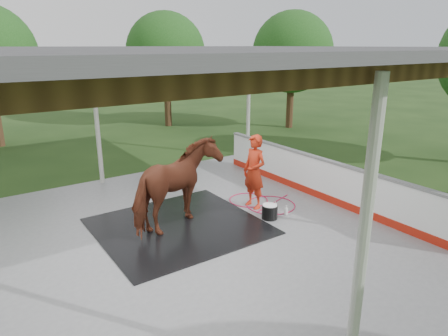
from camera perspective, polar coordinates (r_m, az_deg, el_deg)
ground at (r=8.94m, az=-7.32°, el=-10.56°), size 100.00×100.00×0.00m
concrete_slab at (r=8.93m, az=-7.33°, el=-10.42°), size 12.00×10.00×0.05m
pavilion_structure at (r=7.93m, az=-8.44°, el=15.73°), size 12.60×10.60×4.05m
dasher_board at (r=11.36m, az=13.60°, el=-1.53°), size 0.16×8.00×1.15m
tree_belt at (r=8.88m, az=-9.27°, el=14.68°), size 28.00×28.00×5.80m
rubber_mat at (r=9.55m, az=-6.46°, el=-8.23°), size 3.63×3.41×0.03m
horse at (r=9.16m, az=-6.67°, el=-2.53°), size 2.59×1.91×1.99m
handler at (r=10.30m, az=4.35°, el=-0.53°), size 0.52×0.74×1.94m
wash_bucket at (r=9.90m, az=6.54°, el=-6.18°), size 0.39×0.39×0.36m
soap_bottle_a at (r=10.17m, az=8.85°, el=-5.97°), size 0.11×0.11×0.26m
soap_bottle_b at (r=10.61m, az=7.33°, el=-5.18°), size 0.10×0.10×0.16m
hose_coil at (r=10.86m, az=5.42°, el=-4.97°), size 1.69×1.80×0.02m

